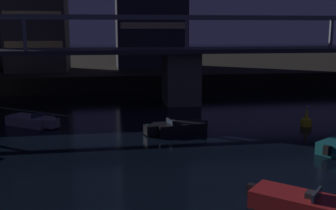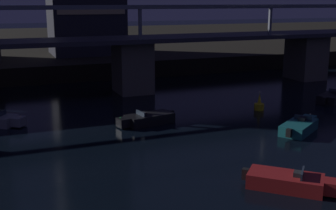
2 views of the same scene
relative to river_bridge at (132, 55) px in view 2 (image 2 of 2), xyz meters
name	(u,v)px [view 2 (image 2 of 2)]	position (x,y,z in m)	size (l,w,h in m)	color
far_riverbank	(65,44)	(0.00, 48.01, -3.04)	(240.00, 80.00, 2.20)	black
river_bridge	(132,55)	(0.00, 0.00, 0.00)	(98.95, 6.40, 9.38)	#605B51
speedboat_near_center	(300,127)	(7.48, -19.18, -3.73)	(4.79, 3.80, 1.16)	#196066
speedboat_mid_left	(289,182)	(0.24, -27.59, -3.73)	(4.46, 4.31, 1.16)	maroon
speedboat_mid_right	(333,97)	(17.34, -11.76, -3.73)	(4.89, 3.52, 1.16)	black
speedboat_far_right	(147,119)	(-2.69, -12.74, -3.73)	(5.22, 2.56, 1.16)	black
channel_buoy	(259,105)	(8.41, -12.15, -3.67)	(0.90, 0.90, 1.76)	yellow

